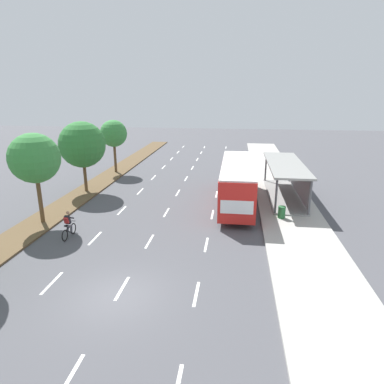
{
  "coord_description": "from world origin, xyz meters",
  "views": [
    {
      "loc": [
        5.02,
        -12.62,
        8.88
      ],
      "look_at": [
        1.75,
        12.59,
        1.2
      ],
      "focal_mm": 31.57,
      "sensor_mm": 36.0,
      "label": 1
    }
  ],
  "objects_px": {
    "cyclist": "(68,226)",
    "trash_bin": "(282,212)",
    "median_tree_fourth": "(114,134)",
    "bus_shelter": "(288,177)",
    "median_tree_third": "(82,145)",
    "bus": "(237,179)",
    "median_tree_second": "(34,158)"
  },
  "relations": [
    {
      "from": "cyclist",
      "to": "trash_bin",
      "type": "bearing_deg",
      "value": 19.45
    },
    {
      "from": "median_tree_fourth",
      "to": "bus_shelter",
      "type": "bearing_deg",
      "value": -21.22
    },
    {
      "from": "bus_shelter",
      "to": "median_tree_third",
      "type": "height_order",
      "value": "median_tree_third"
    },
    {
      "from": "median_tree_fourth",
      "to": "bus",
      "type": "bearing_deg",
      "value": -34.15
    },
    {
      "from": "median_tree_third",
      "to": "median_tree_fourth",
      "type": "xyz_separation_m",
      "value": [
        0.1,
        7.55,
        0.04
      ]
    },
    {
      "from": "bus_shelter",
      "to": "median_tree_third",
      "type": "relative_size",
      "value": 1.66
    },
    {
      "from": "bus_shelter",
      "to": "median_tree_second",
      "type": "height_order",
      "value": "median_tree_second"
    },
    {
      "from": "bus_shelter",
      "to": "median_tree_fourth",
      "type": "height_order",
      "value": "median_tree_fourth"
    },
    {
      "from": "bus_shelter",
      "to": "median_tree_fourth",
      "type": "xyz_separation_m",
      "value": [
        -17.7,
        6.87,
        2.5
      ]
    },
    {
      "from": "bus",
      "to": "cyclist",
      "type": "relative_size",
      "value": 6.2
    },
    {
      "from": "bus_shelter",
      "to": "bus",
      "type": "relative_size",
      "value": 0.92
    },
    {
      "from": "bus",
      "to": "cyclist",
      "type": "height_order",
      "value": "bus"
    },
    {
      "from": "cyclist",
      "to": "median_tree_third",
      "type": "distance_m",
      "value": 10.64
    },
    {
      "from": "median_tree_fourth",
      "to": "trash_bin",
      "type": "distance_m",
      "value": 21.01
    },
    {
      "from": "bus_shelter",
      "to": "bus",
      "type": "height_order",
      "value": "bus"
    },
    {
      "from": "bus",
      "to": "median_tree_second",
      "type": "bearing_deg",
      "value": -155.74
    },
    {
      "from": "bus",
      "to": "median_tree_second",
      "type": "distance_m",
      "value": 14.83
    },
    {
      "from": "median_tree_second",
      "to": "median_tree_third",
      "type": "distance_m",
      "value": 7.56
    },
    {
      "from": "median_tree_second",
      "to": "median_tree_fourth",
      "type": "height_order",
      "value": "median_tree_second"
    },
    {
      "from": "median_tree_fourth",
      "to": "median_tree_third",
      "type": "bearing_deg",
      "value": -90.78
    },
    {
      "from": "cyclist",
      "to": "median_tree_second",
      "type": "relative_size",
      "value": 0.3
    },
    {
      "from": "bus_shelter",
      "to": "bus",
      "type": "distance_m",
      "value": 4.83
    },
    {
      "from": "median_tree_second",
      "to": "median_tree_third",
      "type": "relative_size",
      "value": 0.99
    },
    {
      "from": "bus_shelter",
      "to": "median_tree_third",
      "type": "bearing_deg",
      "value": -177.81
    },
    {
      "from": "trash_bin",
      "to": "median_tree_fourth",
      "type": "bearing_deg",
      "value": 143.52
    },
    {
      "from": "bus",
      "to": "cyclist",
      "type": "bearing_deg",
      "value": -142.47
    },
    {
      "from": "median_tree_second",
      "to": "median_tree_fourth",
      "type": "distance_m",
      "value": 15.11
    },
    {
      "from": "bus",
      "to": "trash_bin",
      "type": "relative_size",
      "value": 13.28
    },
    {
      "from": "median_tree_second",
      "to": "bus_shelter",
      "type": "bearing_deg",
      "value": 25.07
    },
    {
      "from": "cyclist",
      "to": "median_tree_second",
      "type": "height_order",
      "value": "median_tree_second"
    },
    {
      "from": "cyclist",
      "to": "trash_bin",
      "type": "relative_size",
      "value": 2.14
    },
    {
      "from": "median_tree_third",
      "to": "trash_bin",
      "type": "relative_size",
      "value": 7.33
    }
  ]
}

